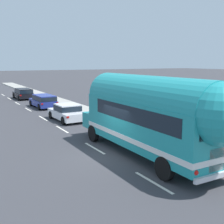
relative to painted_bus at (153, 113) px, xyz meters
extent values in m
plane|color=#38383D|center=(-1.72, 1.43, -2.30)|extent=(300.00, 300.00, 0.00)
cube|color=silver|center=(-1.72, -2.33, -2.30)|extent=(0.14, 2.40, 0.01)
cube|color=silver|center=(-1.72, 2.95, -2.30)|extent=(0.14, 2.40, 0.01)
cube|color=silver|center=(-1.72, 8.18, -2.30)|extent=(0.14, 2.40, 0.01)
cube|color=silver|center=(-1.72, 12.86, -2.30)|extent=(0.14, 2.40, 0.01)
cube|color=silver|center=(-1.72, 18.08, -2.30)|extent=(0.14, 2.40, 0.01)
cube|color=silver|center=(-1.72, 23.21, -2.30)|extent=(0.14, 2.40, 0.01)
cube|color=silver|center=(-1.72, 28.10, -2.30)|extent=(0.14, 2.40, 0.01)
cube|color=silver|center=(-1.72, 33.00, -2.30)|extent=(0.14, 2.40, 0.01)
cube|color=silver|center=(1.74, 13.43, -2.30)|extent=(0.12, 80.00, 0.01)
cube|color=#9E9B93|center=(2.90, 11.43, -2.23)|extent=(2.33, 90.00, 0.15)
cube|color=teal|center=(0.00, 0.35, -0.55)|extent=(2.56, 8.66, 2.30)
cylinder|color=teal|center=(0.00, 0.35, 0.60)|extent=(2.51, 8.56, 2.45)
sphere|color=teal|center=(-0.03, -3.92, 0.60)|extent=(2.40, 2.40, 2.40)
cube|color=teal|center=(0.04, 5.32, -1.23)|extent=(2.27, 1.32, 0.95)
cube|color=white|center=(0.00, 0.35, -1.20)|extent=(2.60, 8.70, 0.24)
cube|color=black|center=(0.00, 0.05, 0.05)|extent=(2.58, 6.86, 0.76)
cube|color=black|center=(-0.03, -3.93, 0.10)|extent=(2.00, 0.09, 0.84)
cube|color=white|center=(-0.03, -3.94, -1.15)|extent=(0.80, 0.07, 0.90)
cube|color=silver|center=(-0.03, -4.03, -1.75)|extent=(2.34, 0.16, 0.20)
sphere|color=red|center=(-1.08, -3.94, -1.45)|extent=(0.20, 0.20, 0.20)
cube|color=black|center=(0.03, 4.72, 0.10)|extent=(2.14, 0.11, 0.96)
cube|color=silver|center=(0.04, 6.01, -1.35)|extent=(0.90, 0.11, 0.56)
cylinder|color=black|center=(-1.14, 4.28, -1.80)|extent=(0.27, 1.00, 1.00)
cylinder|color=black|center=(1.20, 4.27, -1.80)|extent=(0.27, 1.00, 1.00)
cylinder|color=black|center=(-1.19, -2.36, -1.80)|extent=(0.27, 1.00, 1.00)
cylinder|color=black|center=(1.15, -2.38, -1.80)|extent=(0.27, 1.00, 1.00)
cube|color=white|center=(-0.24, 11.01, -1.78)|extent=(1.96, 4.31, 0.60)
cube|color=white|center=(-0.24, 10.89, -1.21)|extent=(1.71, 1.95, 0.55)
cube|color=black|center=(-0.24, 10.89, -1.24)|extent=(1.77, 1.99, 0.43)
cube|color=red|center=(-1.01, 8.85, -1.60)|extent=(0.20, 0.04, 0.14)
cube|color=red|center=(0.62, 8.89, -1.60)|extent=(0.20, 0.04, 0.14)
cylinder|color=black|center=(-1.17, 12.42, -1.98)|extent=(0.21, 0.64, 0.64)
cylinder|color=black|center=(0.62, 12.46, -1.98)|extent=(0.21, 0.64, 0.64)
cylinder|color=black|center=(-1.10, 9.56, -1.98)|extent=(0.21, 0.64, 0.64)
cylinder|color=black|center=(0.68, 9.60, -1.98)|extent=(0.21, 0.64, 0.64)
cube|color=navy|center=(0.01, 18.69, -1.78)|extent=(1.90, 4.45, 0.60)
cube|color=navy|center=(0.02, 18.21, -1.21)|extent=(1.67, 3.20, 0.55)
cube|color=black|center=(0.02, 18.21, -1.24)|extent=(1.74, 3.24, 0.43)
cube|color=red|center=(-0.72, 16.45, -1.60)|extent=(0.20, 0.04, 0.14)
cube|color=red|center=(0.84, 16.49, -1.60)|extent=(0.20, 0.04, 0.14)
cylinder|color=black|center=(-0.89, 20.18, -1.98)|extent=(0.21, 0.64, 0.64)
cylinder|color=black|center=(0.84, 20.21, -1.98)|extent=(0.21, 0.64, 0.64)
cylinder|color=black|center=(-0.82, 17.16, -1.98)|extent=(0.21, 0.64, 0.64)
cylinder|color=black|center=(0.90, 17.20, -1.98)|extent=(0.21, 0.64, 0.64)
cube|color=black|center=(-0.19, 27.00, -1.78)|extent=(1.85, 4.32, 0.60)
cube|color=black|center=(-0.18, 26.53, -1.21)|extent=(1.64, 3.07, 0.55)
cube|color=black|center=(-0.18, 26.53, -1.24)|extent=(1.70, 3.11, 0.43)
cube|color=red|center=(-0.95, 24.83, -1.60)|extent=(0.20, 0.04, 0.14)
cube|color=red|center=(0.62, 24.85, -1.60)|extent=(0.20, 0.04, 0.14)
cylinder|color=black|center=(-1.06, 28.45, -1.98)|extent=(0.21, 0.64, 0.64)
cylinder|color=black|center=(0.67, 28.46, -1.98)|extent=(0.21, 0.64, 0.64)
cylinder|color=black|center=(-1.04, 25.54, -1.98)|extent=(0.21, 0.64, 0.64)
cylinder|color=black|center=(0.69, 25.56, -1.98)|extent=(0.21, 0.64, 0.64)
camera|label=1|loc=(-8.53, -10.84, 2.48)|focal=45.64mm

